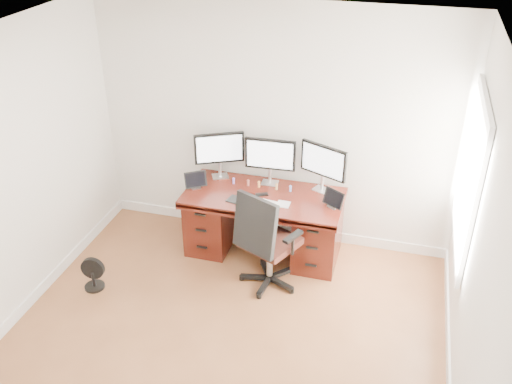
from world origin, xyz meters
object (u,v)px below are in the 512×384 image
(desk, at_px, (264,221))
(floor_fan, at_px, (93,274))
(monitor_center, at_px, (270,156))
(keyboard, at_px, (265,203))
(office_chair, at_px, (267,255))

(desk, height_order, floor_fan, desk)
(floor_fan, distance_m, monitor_center, 2.22)
(floor_fan, bearing_deg, keyboard, 22.89)
(office_chair, relative_size, floor_fan, 3.11)
(office_chair, height_order, floor_fan, office_chair)
(monitor_center, bearing_deg, floor_fan, -141.42)
(desk, xyz_separation_m, floor_fan, (-1.52, -1.10, -0.23))
(office_chair, relative_size, keyboard, 3.66)
(floor_fan, xyz_separation_m, monitor_center, (1.52, 1.34, 0.91))
(office_chair, bearing_deg, monitor_center, 127.16)
(desk, relative_size, monitor_center, 3.08)
(monitor_center, bearing_deg, keyboard, -85.11)
(floor_fan, bearing_deg, office_chair, 10.77)
(desk, height_order, monitor_center, monitor_center)
(desk, xyz_separation_m, monitor_center, (0.00, 0.24, 0.68))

